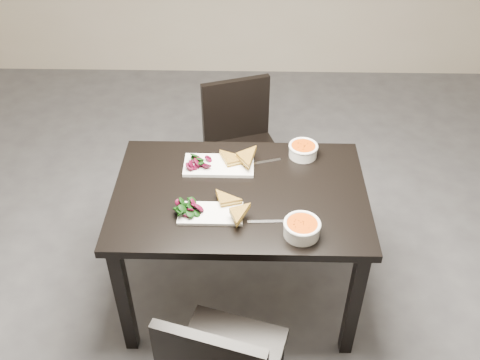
{
  "coord_description": "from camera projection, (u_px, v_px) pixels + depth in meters",
  "views": [
    {
      "loc": [
        -0.02,
        -2.02,
        2.41
      ],
      "look_at": [
        -0.07,
        -0.09,
        0.82
      ],
      "focal_mm": 40.43,
      "sensor_mm": 36.0,
      "label": 1
    }
  ],
  "objects": [
    {
      "name": "cutlery_far",
      "position": [
        264.0,
        162.0,
        2.72
      ],
      "size": [
        0.18,
        0.07,
        0.0
      ],
      "primitive_type": "cube",
      "rotation": [
        0.0,
        0.0,
        0.29
      ],
      "color": "silver",
      "rests_on": "table"
    },
    {
      "name": "plate_near",
      "position": [
        211.0,
        213.0,
        2.42
      ],
      "size": [
        0.29,
        0.14,
        0.01
      ],
      "primitive_type": "cube",
      "color": "white",
      "rests_on": "table"
    },
    {
      "name": "salad_far",
      "position": [
        198.0,
        160.0,
        2.67
      ],
      "size": [
        0.11,
        0.1,
        0.05
      ],
      "primitive_type": null,
      "color": "black",
      "rests_on": "plate_far"
    },
    {
      "name": "soup_bowl_near",
      "position": [
        302.0,
        228.0,
        2.3
      ],
      "size": [
        0.16,
        0.16,
        0.07
      ],
      "color": "white",
      "rests_on": "table"
    },
    {
      "name": "cutlery_near",
      "position": [
        268.0,
        222.0,
        2.39
      ],
      "size": [
        0.18,
        0.03,
        0.0
      ],
      "primitive_type": "cube",
      "rotation": [
        0.0,
        0.0,
        0.05
      ],
      "color": "silver",
      "rests_on": "table"
    },
    {
      "name": "table",
      "position": [
        240.0,
        207.0,
        2.61
      ],
      "size": [
        1.2,
        0.8,
        0.75
      ],
      "color": "black",
      "rests_on": "ground"
    },
    {
      "name": "salad_near",
      "position": [
        188.0,
        209.0,
        2.4
      ],
      "size": [
        0.09,
        0.08,
        0.04
      ],
      "primitive_type": null,
      "color": "black",
      "rests_on": "plate_near"
    },
    {
      "name": "plate_far",
      "position": [
        219.0,
        165.0,
        2.69
      ],
      "size": [
        0.35,
        0.17,
        0.02
      ],
      "primitive_type": "cube",
      "color": "white",
      "rests_on": "table"
    },
    {
      "name": "sandwich_far",
      "position": [
        232.0,
        162.0,
        2.65
      ],
      "size": [
        0.21,
        0.18,
        0.06
      ],
      "primitive_type": null,
      "rotation": [
        0.0,
        0.0,
        0.38
      ],
      "color": "#A97A23",
      "rests_on": "plate_far"
    },
    {
      "name": "soup_bowl_far",
      "position": [
        303.0,
        150.0,
        2.74
      ],
      "size": [
        0.15,
        0.15,
        0.07
      ],
      "color": "white",
      "rests_on": "table"
    },
    {
      "name": "sandwich_near",
      "position": [
        225.0,
        206.0,
        2.41
      ],
      "size": [
        0.17,
        0.14,
        0.05
      ],
      "primitive_type": null,
      "rotation": [
        0.0,
        0.0,
        0.28
      ],
      "color": "#A97A23",
      "rests_on": "plate_near"
    },
    {
      "name": "ground",
      "position": [
        252.0,
        281.0,
        3.09
      ],
      "size": [
        5.0,
        5.0,
        0.0
      ],
      "primitive_type": "plane",
      "color": "#47474C",
      "rests_on": "ground"
    },
    {
      "name": "chair_far",
      "position": [
        241.0,
        142.0,
        3.32
      ],
      "size": [
        0.53,
        0.53,
        0.85
      ],
      "rotation": [
        0.0,
        0.0,
        0.33
      ],
      "color": "black",
      "rests_on": "ground"
    }
  ]
}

